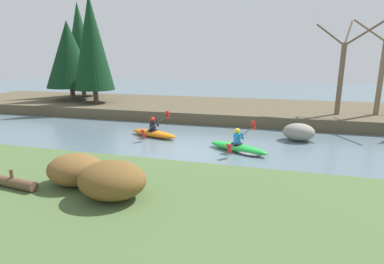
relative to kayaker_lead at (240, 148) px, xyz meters
name	(u,v)px	position (x,y,z in m)	size (l,w,h in m)	color
ground_plane	(189,152)	(-2.04, -0.57, -0.20)	(90.00, 90.00, 0.00)	slate
riverbank_near	(78,248)	(-2.04, -8.00, 0.23)	(44.00, 7.86, 0.85)	#4C6638
riverbank_far	(226,109)	(-2.04, 8.88, 0.14)	(44.00, 8.29, 0.67)	brown
conifer_tree_far_left	(80,44)	(-14.86, 10.70, 4.84)	(3.08, 3.08, 7.75)	#7A664C
conifer_tree_left	(69,55)	(-14.18, 8.27, 3.97)	(3.70, 3.70, 6.00)	brown
conifer_tree_mid_left	(92,43)	(-11.46, 7.28, 4.72)	(2.86, 2.86, 7.56)	brown
bare_tree_upstream	(342,70)	(4.83, 6.82, 2.99)	(2.97, 2.93, 5.33)	brown
bare_tree_mid_upstream	(382,68)	(6.98, 7.26, 3.11)	(3.10, 3.06, 5.58)	#7A664C
shrub_clump_nearest	(76,169)	(-3.21, -6.35, 1.03)	(1.36, 1.14, 0.74)	brown
shrub_clump_second	(112,180)	(-1.99, -6.77, 1.06)	(1.49, 1.25, 0.81)	brown
kayaker_lead	(240,148)	(0.00, 0.00, 0.00)	(2.71, 1.96, 1.20)	green
kayaker_middle	(154,133)	(-4.45, 1.42, 0.02)	(2.76, 2.03, 1.20)	orange
boulder_midstream	(299,132)	(2.47, 2.63, 0.22)	(1.47, 1.15, 0.83)	gray
driftwood_log	(7,181)	(-4.71, -6.90, 0.78)	(1.77, 0.43, 0.44)	brown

